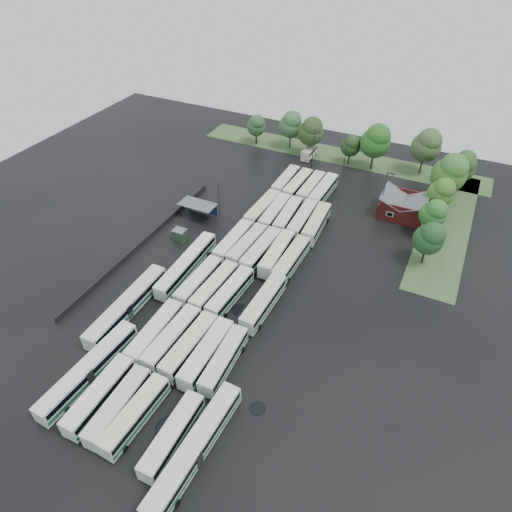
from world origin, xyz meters
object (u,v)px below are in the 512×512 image
at_px(brick_building, 403,208).
at_px(minibus, 309,152).
at_px(artic_bus_east, 195,449).
at_px(artic_bus_west_a, 89,370).

height_order(brick_building, minibus, brick_building).
distance_m(brick_building, minibus, 33.85).
bearing_deg(artic_bus_east, brick_building, 81.81).
bearing_deg(artic_bus_east, minibus, 102.84).
bearing_deg(minibus, artic_bus_east, -77.39).
relative_size(brick_building, artic_bus_west_a, 0.53).
height_order(artic_bus_west_a, artic_bus_east, artic_bus_east).
relative_size(brick_building, artic_bus_east, 0.51).
height_order(artic_bus_west_a, minibus, artic_bus_west_a).
bearing_deg(minibus, brick_building, -29.25).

